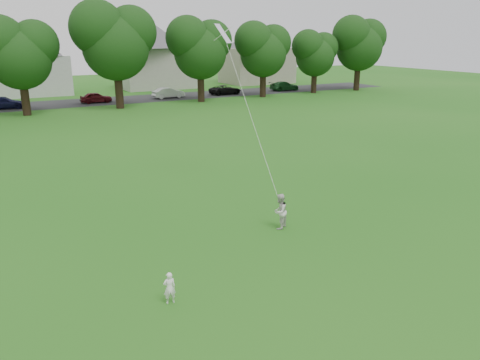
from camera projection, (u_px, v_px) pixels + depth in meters
ground at (226, 276)px, 14.36m from camera, size 160.00×160.00×0.00m
street at (45, 105)px, 49.52m from camera, size 90.00×7.00×0.01m
toddler at (169, 288)px, 12.76m from camera, size 0.37×0.27×0.94m
older_boy at (280, 211)px, 17.69m from camera, size 0.84×0.80×1.38m
kite at (249, 110)px, 19.70m from camera, size 1.17×3.92×9.11m
tree_row at (69, 43)px, 43.69m from camera, size 82.44×8.04×11.41m
parked_cars at (43, 100)px, 48.36m from camera, size 64.55×2.52×1.27m
house_row at (33, 54)px, 56.63m from camera, size 77.97×14.16×10.16m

